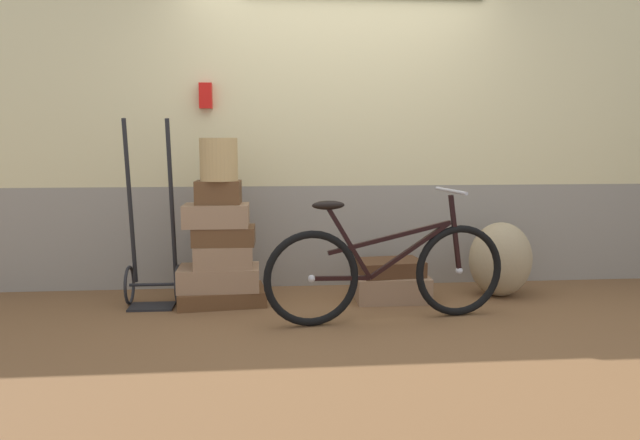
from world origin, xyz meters
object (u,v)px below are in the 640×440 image
at_px(suitcase_1, 219,278).
at_px(suitcase_4, 216,215).
at_px(suitcase_0, 221,296).
at_px(suitcase_7, 390,268).
at_px(suitcase_5, 218,192).
at_px(suitcase_3, 224,236).
at_px(luggage_trolley, 153,262).
at_px(burlap_sack, 500,259).
at_px(bicycle, 387,271).
at_px(wicker_basket, 219,159).
at_px(suitcase_2, 223,256).
at_px(suitcase_6, 391,287).

height_order(suitcase_1, suitcase_4, suitcase_4).
distance_m(suitcase_0, suitcase_7, 1.32).
bearing_deg(suitcase_5, suitcase_7, 2.71).
relative_size(suitcase_3, suitcase_4, 0.95).
bearing_deg(luggage_trolley, burlap_sack, 0.29).
distance_m(suitcase_5, burlap_sack, 2.27).
distance_m(suitcase_4, bicycle, 1.33).
height_order(suitcase_1, suitcase_5, suitcase_5).
bearing_deg(wicker_basket, suitcase_3, 11.56).
distance_m(suitcase_1, suitcase_2, 0.17).
relative_size(suitcase_2, suitcase_6, 0.77).
height_order(suitcase_5, suitcase_7, suitcase_5).
bearing_deg(suitcase_4, wicker_basket, 11.93).
bearing_deg(suitcase_7, wicker_basket, 174.12).
height_order(suitcase_0, suitcase_3, suitcase_3).
bearing_deg(suitcase_4, suitcase_2, -12.75).
height_order(suitcase_6, bicycle, bicycle).
xyz_separation_m(suitcase_2, suitcase_4, (-0.04, 0.01, 0.31)).
height_order(burlap_sack, bicycle, bicycle).
distance_m(suitcase_4, suitcase_6, 1.45).
bearing_deg(suitcase_7, suitcase_3, 173.88).
distance_m(wicker_basket, bicycle, 1.47).
xyz_separation_m(suitcase_0, suitcase_5, (-0.00, -0.01, 0.79)).
height_order(suitcase_5, suitcase_6, suitcase_5).
xyz_separation_m(suitcase_3, suitcase_4, (-0.05, -0.01, 0.15)).
xyz_separation_m(suitcase_5, suitcase_6, (1.31, 0.02, -0.75)).
relative_size(suitcase_0, bicycle, 0.38).
bearing_deg(suitcase_5, suitcase_1, -124.58).
height_order(suitcase_0, suitcase_2, suitcase_2).
relative_size(suitcase_7, wicker_basket, 1.53).
distance_m(burlap_sack, bicycle, 1.18).
distance_m(suitcase_0, suitcase_5, 0.79).
relative_size(suitcase_4, luggage_trolley, 0.34).
relative_size(luggage_trolley, burlap_sack, 2.36).
distance_m(suitcase_5, bicycle, 1.37).
relative_size(suitcase_2, wicker_basket, 1.37).
bearing_deg(suitcase_4, suitcase_5, 43.06).
bearing_deg(suitcase_6, suitcase_4, -177.97).
xyz_separation_m(suitcase_2, suitcase_6, (1.29, 0.04, -0.27)).
height_order(wicker_basket, burlap_sack, wicker_basket).
distance_m(suitcase_2, suitcase_6, 1.32).
xyz_separation_m(suitcase_1, suitcase_5, (0.01, 0.01, 0.64)).
height_order(suitcase_4, bicycle, bicycle).
bearing_deg(suitcase_5, suitcase_2, -41.99).
bearing_deg(suitcase_7, bicycle, -111.20).
distance_m(suitcase_2, suitcase_3, 0.15).
bearing_deg(suitcase_5, luggage_trolley, 179.40).
bearing_deg(suitcase_5, suitcase_6, 3.18).
xyz_separation_m(suitcase_3, suitcase_5, (-0.04, 0.00, 0.32)).
distance_m(suitcase_5, suitcase_6, 1.51).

